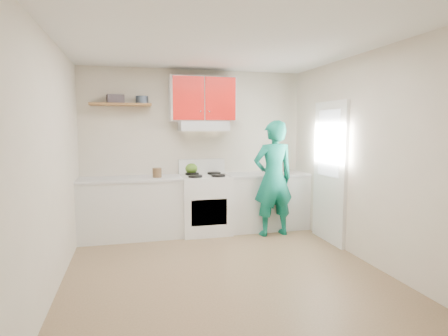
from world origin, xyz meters
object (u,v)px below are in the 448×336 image
object	(u,v)px
kettle	(191,168)
person	(273,178)
stove	(205,204)
tin	(142,100)
crock	(157,173)

from	to	relation	value
kettle	person	world-z (taller)	person
stove	tin	world-z (taller)	tin
kettle	crock	world-z (taller)	kettle
stove	kettle	world-z (taller)	kettle
crock	person	bearing A→B (deg)	-11.09
crock	kettle	bearing A→B (deg)	27.63
tin	crock	xyz separation A→B (m)	(0.19, -0.23, -1.11)
stove	kettle	distance (m)	0.63
tin	person	world-z (taller)	tin
tin	kettle	xyz separation A→B (m)	(0.76, 0.06, -1.09)
kettle	crock	bearing A→B (deg)	-131.71
tin	person	bearing A→B (deg)	-16.59
stove	kettle	xyz separation A→B (m)	(-0.18, 0.26, 0.55)
tin	stove	bearing A→B (deg)	-12.08
crock	person	distance (m)	1.78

